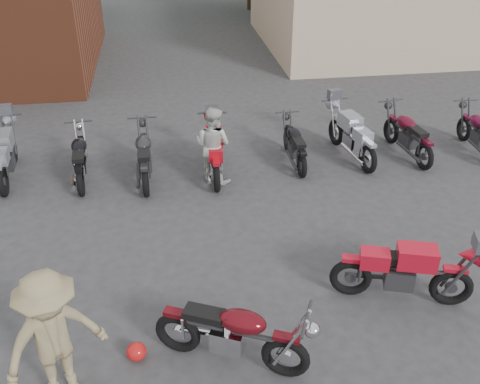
{
  "coord_description": "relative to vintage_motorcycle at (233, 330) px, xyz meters",
  "views": [
    {
      "loc": [
        -0.7,
        -5.75,
        5.83
      ],
      "look_at": [
        0.53,
        2.49,
        0.9
      ],
      "focal_mm": 40.0,
      "sensor_mm": 36.0,
      "label": 1
    }
  ],
  "objects": [
    {
      "name": "sportbike",
      "position": [
        2.81,
        0.89,
        0.0
      ],
      "size": [
        2.23,
        1.3,
        1.23
      ],
      "primitive_type": null,
      "rotation": [
        0.0,
        0.0,
        -0.3
      ],
      "color": "red",
      "rests_on": "ground"
    },
    {
      "name": "row_bike_3",
      "position": [
        -1.2,
        5.54,
        -0.01
      ],
      "size": [
        0.71,
        2.08,
        1.2
      ],
      "primitive_type": null,
      "rotation": [
        0.0,
        0.0,
        1.58
      ],
      "color": "#252528",
      "rests_on": "ground"
    },
    {
      "name": "row_bike_8",
      "position": [
        6.77,
        5.68,
        -0.05
      ],
      "size": [
        0.7,
        1.97,
        1.13
      ],
      "primitive_type": null,
      "rotation": [
        0.0,
        0.0,
        1.54
      ],
      "color": "#520A26",
      "rests_on": "ground"
    },
    {
      "name": "row_bike_2",
      "position": [
        -2.59,
        5.72,
        -0.05
      ],
      "size": [
        0.78,
        2.0,
        1.14
      ],
      "primitive_type": null,
      "rotation": [
        0.0,
        0.0,
        1.64
      ],
      "color": "black",
      "rests_on": "ground"
    },
    {
      "name": "row_bike_6",
      "position": [
        3.63,
        5.87,
        0.01
      ],
      "size": [
        1.06,
        2.25,
        1.25
      ],
      "primitive_type": null,
      "rotation": [
        0.0,
        0.0,
        1.74
      ],
      "color": "#9598A2",
      "rests_on": "ground"
    },
    {
      "name": "row_bike_1",
      "position": [
        -4.22,
        6.02,
        0.01
      ],
      "size": [
        0.89,
        2.2,
        1.25
      ],
      "primitive_type": null,
      "rotation": [
        0.0,
        0.0,
        1.66
      ],
      "color": "gray",
      "rests_on": "ground"
    },
    {
      "name": "person_light",
      "position": [
        0.29,
        5.24,
        0.24
      ],
      "size": [
        1.05,
        1.01,
        1.7
      ],
      "primitive_type": "imported",
      "rotation": [
        0.0,
        0.0,
        2.5
      ],
      "color": "silver",
      "rests_on": "ground"
    },
    {
      "name": "person_tan",
      "position": [
        -2.21,
        -0.22,
        0.39
      ],
      "size": [
        1.49,
        1.31,
        2.0
      ],
      "primitive_type": "imported",
      "rotation": [
        0.0,
        0.0,
        0.55
      ],
      "color": "#96855D",
      "rests_on": "ground"
    },
    {
      "name": "row_bike_5",
      "position": [
        2.24,
        5.77,
        -0.08
      ],
      "size": [
        0.62,
        1.84,
        1.07
      ],
      "primitive_type": null,
      "rotation": [
        0.0,
        0.0,
        1.58
      ],
      "color": "black",
      "rests_on": "ground"
    },
    {
      "name": "ground",
      "position": [
        0.02,
        0.61,
        -0.61
      ],
      "size": [
        90.0,
        90.0,
        0.0
      ],
      "primitive_type": "plane",
      "color": "#323235"
    },
    {
      "name": "row_bike_4",
      "position": [
        0.35,
        5.54,
        -0.01
      ],
      "size": [
        0.81,
        2.14,
        1.22
      ],
      "primitive_type": null,
      "rotation": [
        0.0,
        0.0,
        1.51
      ],
      "color": "red",
      "rests_on": "ground"
    },
    {
      "name": "vintage_motorcycle",
      "position": [
        0.0,
        0.0,
        0.0
      ],
      "size": [
        2.22,
        1.53,
        1.23
      ],
      "primitive_type": null,
      "rotation": [
        0.0,
        0.0,
        -0.44
      ],
      "color": "#550A11",
      "rests_on": "ground"
    },
    {
      "name": "helmet",
      "position": [
        -1.33,
        0.28,
        -0.48
      ],
      "size": [
        0.33,
        0.33,
        0.26
      ],
      "primitive_type": "ellipsoid",
      "rotation": [
        0.0,
        0.0,
        -0.19
      ],
      "color": "red",
      "rests_on": "ground"
    },
    {
      "name": "row_bike_7",
      "position": [
        5.0,
        5.79,
        -0.02
      ],
      "size": [
        0.94,
        2.11,
        1.18
      ],
      "primitive_type": null,
      "rotation": [
        0.0,
        0.0,
        1.7
      ],
      "color": "#520A1D",
      "rests_on": "ground"
    }
  ]
}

